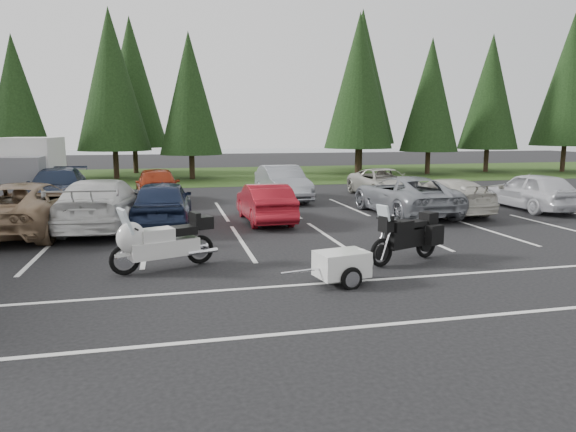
# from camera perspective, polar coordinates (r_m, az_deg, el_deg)

# --- Properties ---
(ground) EXTENTS (120.00, 120.00, 0.00)m
(ground) POSITION_cam_1_polar(r_m,az_deg,el_deg) (14.06, -6.61, -3.85)
(ground) COLOR black
(ground) RESTS_ON ground
(grass_strip) EXTENTS (80.00, 16.00, 0.01)m
(grass_strip) POSITION_cam_1_polar(r_m,az_deg,el_deg) (37.77, -10.74, 4.41)
(grass_strip) COLOR #1E3310
(grass_strip) RESTS_ON ground
(lake_water) EXTENTS (70.00, 50.00, 0.02)m
(lake_water) POSITION_cam_1_polar(r_m,az_deg,el_deg) (68.90, -8.49, 6.68)
(lake_water) COLOR slate
(lake_water) RESTS_ON ground
(box_truck) EXTENTS (2.40, 5.60, 2.90)m
(box_truck) POSITION_cam_1_polar(r_m,az_deg,el_deg) (26.96, -27.06, 4.67)
(box_truck) COLOR silver
(box_truck) RESTS_ON ground
(stall_markings) EXTENTS (32.00, 16.00, 0.01)m
(stall_markings) POSITION_cam_1_polar(r_m,az_deg,el_deg) (16.00, -7.42, -2.22)
(stall_markings) COLOR silver
(stall_markings) RESTS_ON ground
(conifer_3) EXTENTS (3.87, 3.87, 9.02)m
(conifer_3) POSITION_cam_1_polar(r_m,az_deg,el_deg) (36.20, -28.03, 11.62)
(conifer_3) COLOR #332316
(conifer_3) RESTS_ON ground
(conifer_4) EXTENTS (4.80, 4.80, 11.17)m
(conifer_4) POSITION_cam_1_polar(r_m,az_deg,el_deg) (36.82, -19.03, 14.12)
(conifer_4) COLOR #332316
(conifer_4) RESTS_ON ground
(conifer_5) EXTENTS (4.14, 4.14, 9.63)m
(conifer_5) POSITION_cam_1_polar(r_m,az_deg,el_deg) (35.32, -10.86, 13.21)
(conifer_5) COLOR #332316
(conifer_5) RESTS_ON ground
(conifer_6) EXTENTS (4.93, 4.93, 11.48)m
(conifer_6) POSITION_cam_1_polar(r_m,az_deg,el_deg) (38.32, 7.91, 14.60)
(conifer_6) COLOR #332316
(conifer_6) RESTS_ON ground
(conifer_7) EXTENTS (4.27, 4.27, 9.94)m
(conifer_7) POSITION_cam_1_polar(r_m,az_deg,el_deg) (40.25, 15.56, 12.81)
(conifer_7) COLOR #332316
(conifer_7) RESTS_ON ground
(conifer_8) EXTENTS (4.53, 4.53, 10.56)m
(conifer_8) POSITION_cam_1_polar(r_m,az_deg,el_deg) (43.80, 21.56, 12.68)
(conifer_8) COLOR #332316
(conifer_8) RESTS_ON ground
(conifer_9) EXTENTS (5.19, 5.19, 12.10)m
(conifer_9) POSITION_cam_1_polar(r_m,az_deg,el_deg) (46.50, 28.84, 13.07)
(conifer_9) COLOR #332316
(conifer_9) RESTS_ON ground
(conifer_back_b) EXTENTS (4.97, 4.97, 11.58)m
(conifer_back_b) POSITION_cam_1_polar(r_m,az_deg,el_deg) (41.33, -16.97, 13.99)
(conifer_back_b) COLOR #332316
(conifer_back_b) RESTS_ON ground
(conifer_back_c) EXTENTS (5.50, 5.50, 12.81)m
(conifer_back_c) POSITION_cam_1_polar(r_m,az_deg,el_deg) (43.48, 8.20, 15.01)
(conifer_back_c) COLOR #332316
(conifer_back_c) RESTS_ON ground
(car_near_2) EXTENTS (3.25, 6.09, 1.63)m
(car_near_2) POSITION_cam_1_polar(r_m,az_deg,el_deg) (18.26, -26.93, 0.86)
(car_near_2) COLOR #866A4E
(car_near_2) RESTS_ON ground
(car_near_3) EXTENTS (2.81, 5.93, 1.67)m
(car_near_3) POSITION_cam_1_polar(r_m,az_deg,el_deg) (18.00, -19.91, 1.28)
(car_near_3) COLOR silver
(car_near_3) RESTS_ON ground
(car_near_4) EXTENTS (2.16, 4.82, 1.61)m
(car_near_4) POSITION_cam_1_polar(r_m,az_deg,el_deg) (17.86, -13.77, 1.41)
(car_near_4) COLOR #18223C
(car_near_4) RESTS_ON ground
(car_near_5) EXTENTS (1.56, 4.19, 1.37)m
(car_near_5) POSITION_cam_1_polar(r_m,az_deg,el_deg) (18.32, -2.57, 1.49)
(car_near_5) COLOR maroon
(car_near_5) RESTS_ON ground
(car_near_6) EXTENTS (2.63, 5.47, 1.50)m
(car_near_6) POSITION_cam_1_polar(r_m,az_deg,el_deg) (20.42, 12.80, 2.28)
(car_near_6) COLOR gray
(car_near_6) RESTS_ON ground
(car_near_7) EXTENTS (2.30, 4.87, 1.37)m
(car_near_7) POSITION_cam_1_polar(r_m,az_deg,el_deg) (21.17, 17.04, 2.17)
(car_near_7) COLOR beige
(car_near_7) RESTS_ON ground
(car_near_8) EXTENTS (1.90, 4.59, 1.56)m
(car_near_8) POSITION_cam_1_polar(r_m,az_deg,el_deg) (23.30, 25.43, 2.53)
(car_near_8) COLOR silver
(car_near_8) RESTS_ON ground
(car_far_1) EXTENTS (2.56, 5.70, 1.62)m
(car_far_1) POSITION_cam_1_polar(r_m,az_deg,el_deg) (23.96, -24.18, 2.86)
(car_far_1) COLOR #152036
(car_far_1) RESTS_ON ground
(car_far_2) EXTENTS (2.18, 4.78, 1.59)m
(car_far_2) POSITION_cam_1_polar(r_m,az_deg,el_deg) (23.76, -14.31, 3.31)
(car_far_2) COLOR maroon
(car_far_2) RESTS_ON ground
(car_far_3) EXTENTS (1.90, 4.92, 1.60)m
(car_far_3) POSITION_cam_1_polar(r_m,az_deg,el_deg) (24.08, -0.63, 3.69)
(car_far_3) COLOR gray
(car_far_3) RESTS_ON ground
(car_far_4) EXTENTS (2.32, 4.97, 1.38)m
(car_far_4) POSITION_cam_1_polar(r_m,az_deg,el_deg) (25.70, 10.59, 3.65)
(car_far_4) COLOR #B2AFA3
(car_far_4) RESTS_ON ground
(touring_motorcycle) EXTENTS (2.92, 1.78, 1.55)m
(touring_motorcycle) POSITION_cam_1_polar(r_m,az_deg,el_deg) (12.31, -13.69, -2.28)
(touring_motorcycle) COLOR silver
(touring_motorcycle) RESTS_ON ground
(cargo_trailer) EXTENTS (1.69, 1.16, 0.72)m
(cargo_trailer) POSITION_cam_1_polar(r_m,az_deg,el_deg) (10.98, 5.98, -5.70)
(cargo_trailer) COLOR white
(cargo_trailer) RESTS_ON ground
(adventure_motorcycle) EXTENTS (2.65, 1.73, 1.53)m
(adventure_motorcycle) POSITION_cam_1_polar(r_m,az_deg,el_deg) (12.93, 12.87, -1.73)
(adventure_motorcycle) COLOR black
(adventure_motorcycle) RESTS_ON ground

